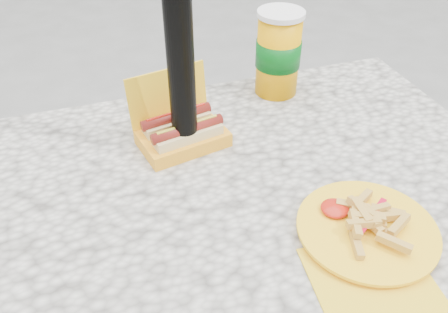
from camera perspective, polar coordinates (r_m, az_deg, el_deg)
name	(u,v)px	position (r m, az deg, el deg)	size (l,w,h in m)	color
picnic_table	(210,243)	(0.92, -1.68, -10.36)	(1.20, 0.80, 0.75)	beige
hotdog_box	(181,131)	(0.96, -5.15, 3.12)	(0.19, 0.16, 0.14)	yellow
fries_plate	(367,232)	(0.81, 16.84, -8.65)	(0.26, 0.31, 0.04)	yellow
soda_cup	(278,53)	(1.11, 6.54, 12.26)	(0.11, 0.11, 0.20)	#F8A200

